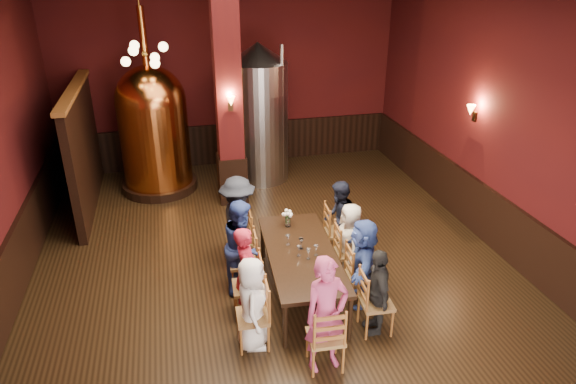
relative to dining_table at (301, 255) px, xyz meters
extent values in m
plane|color=black|center=(-0.25, 0.80, -0.69)|extent=(10.00, 10.00, 0.00)
cube|color=#490F0F|center=(-0.25, 5.80, 1.56)|extent=(8.00, 0.02, 4.50)
cube|color=#490F0F|center=(3.75, 0.80, 1.56)|extent=(0.02, 10.00, 4.50)
cube|color=black|center=(3.71, 0.80, -0.19)|extent=(0.08, 9.90, 1.00)
cube|color=black|center=(-0.25, 5.76, -0.19)|extent=(7.90, 0.08, 1.00)
cube|color=black|center=(-4.21, 0.80, -0.19)|extent=(0.08, 9.90, 1.00)
cube|color=#490F0F|center=(-0.55, 3.60, 1.56)|extent=(0.58, 0.58, 4.50)
cube|color=black|center=(-3.45, 4.00, 0.51)|extent=(0.22, 3.50, 2.40)
cube|color=black|center=(0.00, 0.00, 0.03)|extent=(1.14, 2.46, 0.06)
cylinder|color=black|center=(-0.51, -1.11, -0.34)|extent=(0.07, 0.07, 0.69)
cylinder|color=black|center=(0.37, -1.16, -0.34)|extent=(0.07, 0.07, 0.69)
cylinder|color=black|center=(-0.37, 1.16, -0.34)|extent=(0.07, 0.07, 0.69)
cylinder|color=black|center=(0.51, 1.11, -0.34)|extent=(0.07, 0.07, 0.69)
imported|color=white|center=(-0.91, -0.95, -0.03)|extent=(0.53, 0.71, 1.32)
imported|color=#BA2037|center=(-0.87, -0.28, 0.02)|extent=(0.44, 0.57, 1.41)
imported|color=navy|center=(-0.83, 0.38, 0.06)|extent=(0.59, 0.81, 1.50)
imported|color=black|center=(-0.79, 1.05, 0.11)|extent=(0.64, 1.06, 1.59)
imported|color=black|center=(0.79, -1.05, -0.04)|extent=(0.41, 0.79, 1.29)
imported|color=#3650A2|center=(0.83, -0.38, 0.00)|extent=(0.76, 1.34, 1.38)
imported|color=beige|center=(0.87, 0.28, -0.04)|extent=(0.44, 0.65, 1.30)
imported|color=black|center=(0.91, 0.95, 0.00)|extent=(0.55, 0.74, 1.38)
imported|color=#B43C6D|center=(-0.09, -1.55, 0.11)|extent=(0.64, 0.48, 1.59)
cylinder|color=black|center=(-2.07, 4.54, -0.60)|extent=(1.64, 1.64, 0.18)
cylinder|color=orange|center=(-2.07, 4.54, 0.41)|extent=(1.66, 1.66, 1.83)
sphere|color=orange|center=(-2.07, 4.54, 1.32)|extent=(1.46, 1.46, 1.46)
cylinder|color=orange|center=(-2.07, 4.54, 2.60)|extent=(0.15, 0.15, 1.19)
cylinder|color=#B2B2B7|center=(0.24, 4.61, 0.65)|extent=(1.55, 1.55, 2.68)
cone|color=#B2B2B7|center=(0.24, 4.61, 2.20)|extent=(1.29, 1.29, 0.43)
cylinder|color=#B2B2B7|center=(0.67, 4.19, 0.92)|extent=(0.09, 0.09, 3.00)
cylinder|color=white|center=(-0.01, 0.81, 0.14)|extent=(0.09, 0.09, 0.16)
camera|label=1|loc=(-1.72, -6.33, 4.11)|focal=32.00mm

